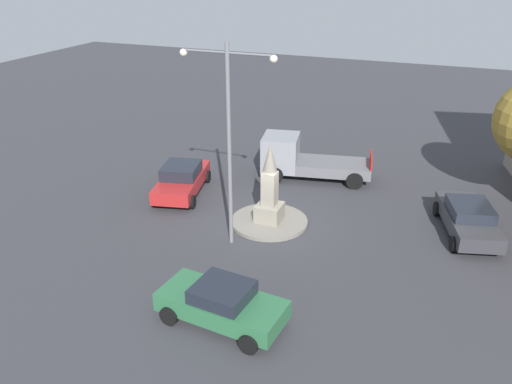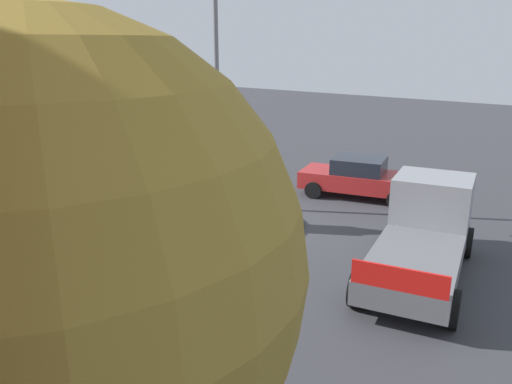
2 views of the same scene
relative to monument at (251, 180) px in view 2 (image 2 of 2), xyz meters
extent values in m
plane|color=#38383D|center=(0.00, 0.00, -1.55)|extent=(80.00, 80.00, 0.00)
cylinder|color=gray|center=(0.00, 0.00, -1.47)|extent=(3.36, 3.36, 0.16)
cube|color=gray|center=(0.00, 0.00, -1.01)|extent=(1.08, 1.08, 0.75)
cube|color=gray|center=(0.00, 0.00, 0.11)|extent=(0.60, 0.60, 1.49)
cone|color=gray|center=(0.00, 0.00, 1.49)|extent=(0.66, 0.66, 1.27)
cylinder|color=slate|center=(-0.88, -2.11, 2.45)|extent=(0.16, 0.16, 7.99)
cube|color=#38383D|center=(8.03, 2.22, -0.92)|extent=(2.89, 4.78, 0.61)
cube|color=#1E232D|center=(8.05, 2.14, -0.37)|extent=(2.10, 2.38, 0.47)
cylinder|color=black|center=(6.76, 3.49, -1.23)|extent=(0.38, 0.68, 0.64)
cylinder|color=black|center=(7.61, 0.48, -1.23)|extent=(0.38, 0.68, 0.64)
cube|color=#B22323|center=(-5.06, 1.35, -0.91)|extent=(2.75, 4.67, 0.63)
cube|color=#1E232D|center=(-5.05, 1.32, -0.31)|extent=(2.04, 2.20, 0.57)
cylinder|color=black|center=(-3.83, 0.06, -1.23)|extent=(0.36, 0.67, 0.64)
cylinder|color=black|center=(-5.58, -0.35, -1.23)|extent=(0.36, 0.67, 0.64)
cylinder|color=black|center=(-4.53, 3.04, -1.23)|extent=(0.36, 0.67, 0.64)
cylinder|color=black|center=(-6.28, 2.63, -1.23)|extent=(0.36, 0.67, 0.64)
cube|color=#2D6B42|center=(0.91, -6.85, -0.92)|extent=(4.23, 2.13, 0.62)
cube|color=#1E232D|center=(0.96, -6.85, -0.38)|extent=(1.87, 1.75, 0.46)
cylinder|color=black|center=(2.42, -6.13, -1.23)|extent=(0.66, 0.28, 0.64)
cylinder|color=black|center=(2.25, -7.85, -1.23)|extent=(0.66, 0.28, 0.64)
cylinder|color=black|center=(-0.42, -5.84, -1.23)|extent=(0.66, 0.28, 0.64)
cylinder|color=black|center=(-0.59, -7.56, -1.23)|extent=(0.66, 0.28, 0.64)
cube|color=gray|center=(-1.33, 5.28, -0.23)|extent=(2.16, 2.31, 1.80)
cube|color=slate|center=(1.42, 5.81, -0.85)|extent=(4.10, 2.68, 0.55)
cube|color=red|center=(3.26, 6.16, -0.33)|extent=(0.42, 1.90, 0.50)
cylinder|color=black|center=(-1.26, 4.27, -1.13)|extent=(0.88, 0.43, 0.84)
cylinder|color=black|center=(-1.64, 6.24, -1.13)|extent=(0.88, 0.43, 0.84)
cylinder|color=black|center=(2.70, 5.03, -1.13)|extent=(0.88, 0.43, 0.84)
cylinder|color=black|center=(2.33, 7.00, -1.13)|extent=(0.88, 0.43, 0.84)
sphere|color=olive|center=(10.36, 5.98, 2.57)|extent=(3.89, 3.89, 3.89)
camera|label=1|loc=(6.83, -18.85, 9.20)|focal=36.25mm
camera|label=2|loc=(12.31, 9.34, 4.22)|focal=35.65mm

